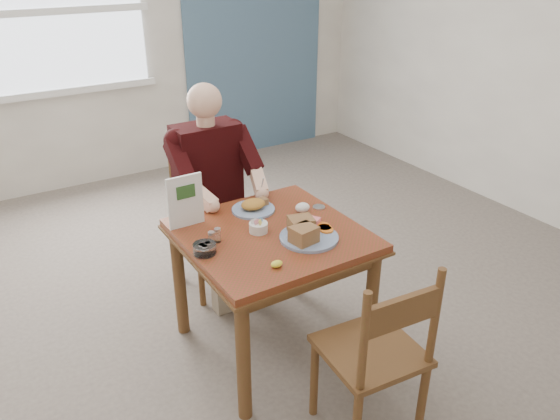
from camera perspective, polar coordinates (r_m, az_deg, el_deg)
floor at (r=3.30m, az=-0.84°, el=-13.80°), size 6.00×6.00×0.00m
wall_back at (r=5.38m, az=-18.47°, el=17.22°), size 5.50×0.00×5.50m
accent_panel at (r=5.96m, az=-2.63°, el=19.19°), size 1.60×0.02×2.80m
lemon_wedge at (r=2.57m, az=-0.35°, el=-5.66°), size 0.07×0.06×0.03m
napkin at (r=3.08m, az=2.36°, el=0.26°), size 0.09×0.08×0.05m
metal_dish at (r=3.14m, az=4.08°, el=0.30°), size 0.09×0.09×0.01m
window at (r=5.25m, az=-23.10°, el=18.54°), size 1.72×0.04×1.42m
table at (r=2.93m, az=-0.92°, el=-4.19°), size 0.92×0.92×0.75m
chair_far at (r=3.63m, az=-7.39°, el=-0.93°), size 0.42×0.42×0.95m
chair_near at (r=2.54m, az=10.06°, el=-14.65°), size 0.46×0.46×0.95m
diner at (r=3.42m, az=-7.07°, el=3.45°), size 0.53×0.56×1.39m
near_plate at (r=2.79m, az=2.74°, el=-2.36°), size 0.32×0.31×0.10m
far_plate at (r=3.10m, az=-2.75°, el=0.39°), size 0.25×0.25×0.07m
caddy at (r=2.87m, az=-2.27°, el=-1.81°), size 0.12×0.12×0.07m
shakers at (r=2.77m, az=-6.85°, el=-2.79°), size 0.09×0.06×0.08m
creamer at (r=2.69m, az=-7.88°, el=-4.01°), size 0.15×0.15×0.05m
menu at (r=2.92m, az=-9.86°, el=0.95°), size 0.20×0.02×0.29m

